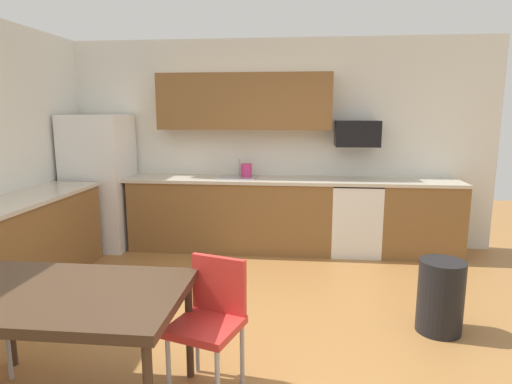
{
  "coord_description": "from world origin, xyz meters",
  "views": [
    {
      "loc": [
        0.43,
        -3.17,
        1.77
      ],
      "look_at": [
        0.0,
        1.0,
        1.0
      ],
      "focal_mm": 30.62,
      "sensor_mm": 36.0,
      "label": 1
    }
  ],
  "objects_px": {
    "microwave": "(357,134)",
    "chair_near_table": "(211,314)",
    "refrigerator": "(100,182)",
    "dining_table": "(63,301)",
    "kettle": "(246,171)",
    "oven_range": "(355,218)",
    "trash_bin": "(440,296)"
  },
  "relations": [
    {
      "from": "refrigerator",
      "to": "oven_range",
      "type": "distance_m",
      "value": 3.33
    },
    {
      "from": "microwave",
      "to": "chair_near_table",
      "type": "relative_size",
      "value": 0.64
    },
    {
      "from": "microwave",
      "to": "oven_range",
      "type": "bearing_deg",
      "value": -90.0
    },
    {
      "from": "refrigerator",
      "to": "chair_near_table",
      "type": "relative_size",
      "value": 2.04
    },
    {
      "from": "refrigerator",
      "to": "microwave",
      "type": "bearing_deg",
      "value": 3.12
    },
    {
      "from": "kettle",
      "to": "chair_near_table",
      "type": "bearing_deg",
      "value": -87.18
    },
    {
      "from": "oven_range",
      "to": "kettle",
      "type": "bearing_deg",
      "value": 177.93
    },
    {
      "from": "refrigerator",
      "to": "dining_table",
      "type": "height_order",
      "value": "refrigerator"
    },
    {
      "from": "trash_bin",
      "to": "refrigerator",
      "type": "bearing_deg",
      "value": 152.73
    },
    {
      "from": "microwave",
      "to": "chair_near_table",
      "type": "xyz_separation_m",
      "value": [
        -1.24,
        -3.03,
        -1.0
      ]
    },
    {
      "from": "refrigerator",
      "to": "dining_table",
      "type": "relative_size",
      "value": 1.24
    },
    {
      "from": "microwave",
      "to": "kettle",
      "type": "distance_m",
      "value": 1.47
    },
    {
      "from": "refrigerator",
      "to": "dining_table",
      "type": "bearing_deg",
      "value": -68.29
    },
    {
      "from": "kettle",
      "to": "oven_range",
      "type": "bearing_deg",
      "value": -2.07
    },
    {
      "from": "dining_table",
      "to": "kettle",
      "type": "xyz_separation_m",
      "value": [
        0.66,
        3.27,
        0.33
      ]
    },
    {
      "from": "microwave",
      "to": "trash_bin",
      "type": "bearing_deg",
      "value": -77.85
    },
    {
      "from": "dining_table",
      "to": "trash_bin",
      "type": "relative_size",
      "value": 2.33
    },
    {
      "from": "dining_table",
      "to": "kettle",
      "type": "bearing_deg",
      "value": 78.54
    },
    {
      "from": "dining_table",
      "to": "microwave",
      "type": "bearing_deg",
      "value": 58.34
    },
    {
      "from": "oven_range",
      "to": "microwave",
      "type": "relative_size",
      "value": 1.69
    },
    {
      "from": "oven_range",
      "to": "kettle",
      "type": "relative_size",
      "value": 4.55
    },
    {
      "from": "refrigerator",
      "to": "chair_near_table",
      "type": "bearing_deg",
      "value": -54.08
    },
    {
      "from": "refrigerator",
      "to": "trash_bin",
      "type": "bearing_deg",
      "value": -27.27
    },
    {
      "from": "trash_bin",
      "to": "kettle",
      "type": "relative_size",
      "value": 3.0
    },
    {
      "from": "chair_near_table",
      "to": "oven_range",
      "type": "bearing_deg",
      "value": 67.04
    },
    {
      "from": "dining_table",
      "to": "chair_near_table",
      "type": "relative_size",
      "value": 1.65
    },
    {
      "from": "refrigerator",
      "to": "chair_near_table",
      "type": "height_order",
      "value": "refrigerator"
    },
    {
      "from": "chair_near_table",
      "to": "dining_table",
      "type": "bearing_deg",
      "value": -159.81
    },
    {
      "from": "microwave",
      "to": "trash_bin",
      "type": "relative_size",
      "value": 0.9
    },
    {
      "from": "chair_near_table",
      "to": "trash_bin",
      "type": "height_order",
      "value": "chair_near_table"
    },
    {
      "from": "oven_range",
      "to": "dining_table",
      "type": "relative_size",
      "value": 0.65
    },
    {
      "from": "refrigerator",
      "to": "chair_near_table",
      "type": "distance_m",
      "value": 3.53
    }
  ]
}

